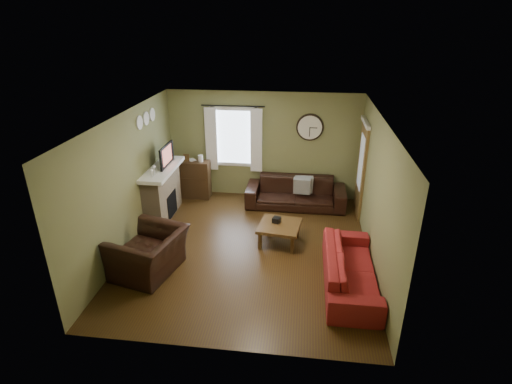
# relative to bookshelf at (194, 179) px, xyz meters

# --- Properties ---
(floor) EXTENTS (4.60, 5.20, 0.00)m
(floor) POSITION_rel_bookshelf_xyz_m (1.68, -2.25, -0.47)
(floor) COLOR #3B2610
(floor) RESTS_ON ground
(ceiling) EXTENTS (4.60, 5.20, 0.00)m
(ceiling) POSITION_rel_bookshelf_xyz_m (1.68, -2.25, 2.13)
(ceiling) COLOR white
(ceiling) RESTS_ON ground
(wall_left) EXTENTS (0.00, 5.20, 2.60)m
(wall_left) POSITION_rel_bookshelf_xyz_m (-0.62, -2.25, 0.83)
(wall_left) COLOR olive
(wall_left) RESTS_ON ground
(wall_right) EXTENTS (0.00, 5.20, 2.60)m
(wall_right) POSITION_rel_bookshelf_xyz_m (3.98, -2.25, 0.83)
(wall_right) COLOR olive
(wall_right) RESTS_ON ground
(wall_back) EXTENTS (4.60, 0.00, 2.60)m
(wall_back) POSITION_rel_bookshelf_xyz_m (1.68, 0.35, 0.83)
(wall_back) COLOR olive
(wall_back) RESTS_ON ground
(wall_front) EXTENTS (4.60, 0.00, 2.60)m
(wall_front) POSITION_rel_bookshelf_xyz_m (1.68, -4.85, 0.83)
(wall_front) COLOR olive
(wall_front) RESTS_ON ground
(fireplace) EXTENTS (0.40, 1.40, 1.10)m
(fireplace) POSITION_rel_bookshelf_xyz_m (-0.42, -1.10, 0.08)
(fireplace) COLOR tan
(fireplace) RESTS_ON floor
(firebox) EXTENTS (0.04, 0.60, 0.55)m
(firebox) POSITION_rel_bookshelf_xyz_m (-0.23, -1.10, -0.17)
(firebox) COLOR black
(firebox) RESTS_ON fireplace
(mantel) EXTENTS (0.58, 1.60, 0.08)m
(mantel) POSITION_rel_bookshelf_xyz_m (-0.39, -1.10, 0.67)
(mantel) COLOR white
(mantel) RESTS_ON fireplace
(tv) EXTENTS (0.08, 0.60, 0.35)m
(tv) POSITION_rel_bookshelf_xyz_m (-0.37, -0.95, 0.88)
(tv) COLOR black
(tv) RESTS_ON mantel
(tv_screen) EXTENTS (0.02, 0.62, 0.36)m
(tv_screen) POSITION_rel_bookshelf_xyz_m (-0.29, -0.95, 0.94)
(tv_screen) COLOR #994C3F
(tv_screen) RESTS_ON mantel
(medallion_left) EXTENTS (0.28, 0.28, 0.03)m
(medallion_left) POSITION_rel_bookshelf_xyz_m (-0.60, -1.45, 1.78)
(medallion_left) COLOR white
(medallion_left) RESTS_ON wall_left
(medallion_mid) EXTENTS (0.28, 0.28, 0.03)m
(medallion_mid) POSITION_rel_bookshelf_xyz_m (-0.60, -1.10, 1.78)
(medallion_mid) COLOR white
(medallion_mid) RESTS_ON wall_left
(medallion_right) EXTENTS (0.28, 0.28, 0.03)m
(medallion_right) POSITION_rel_bookshelf_xyz_m (-0.60, -0.75, 1.78)
(medallion_right) COLOR white
(medallion_right) RESTS_ON wall_left
(window_pane) EXTENTS (1.00, 0.02, 1.30)m
(window_pane) POSITION_rel_bookshelf_xyz_m (0.98, 0.33, 1.03)
(window_pane) COLOR silver
(window_pane) RESTS_ON wall_back
(curtain_rod) EXTENTS (0.03, 0.03, 1.50)m
(curtain_rod) POSITION_rel_bookshelf_xyz_m (0.98, 0.23, 1.80)
(curtain_rod) COLOR black
(curtain_rod) RESTS_ON wall_back
(curtain_left) EXTENTS (0.28, 0.04, 1.55)m
(curtain_left) POSITION_rel_bookshelf_xyz_m (0.43, 0.23, 0.98)
(curtain_left) COLOR white
(curtain_left) RESTS_ON wall_back
(curtain_right) EXTENTS (0.28, 0.04, 1.55)m
(curtain_right) POSITION_rel_bookshelf_xyz_m (1.53, 0.23, 0.98)
(curtain_right) COLOR white
(curtain_right) RESTS_ON wall_back
(wall_clock) EXTENTS (0.64, 0.06, 0.64)m
(wall_clock) POSITION_rel_bookshelf_xyz_m (2.78, 0.30, 1.33)
(wall_clock) COLOR white
(wall_clock) RESTS_ON wall_back
(door) EXTENTS (0.05, 0.90, 2.10)m
(door) POSITION_rel_bookshelf_xyz_m (3.95, -0.40, 0.58)
(door) COLOR brown
(door) RESTS_ON floor
(bookshelf) EXTENTS (0.80, 0.34, 0.95)m
(bookshelf) POSITION_rel_bookshelf_xyz_m (0.00, 0.00, 0.00)
(bookshelf) COLOR #352313
(bookshelf) RESTS_ON floor
(book) EXTENTS (0.26, 0.27, 0.02)m
(book) POSITION_rel_bookshelf_xyz_m (-0.10, 0.01, 0.49)
(book) COLOR #4B3318
(book) RESTS_ON bookshelf
(sofa_brown) EXTENTS (2.33, 0.91, 0.68)m
(sofa_brown) POSITION_rel_bookshelf_xyz_m (2.52, -0.19, -0.13)
(sofa_brown) COLOR black
(sofa_brown) RESTS_ON floor
(pillow_left) EXTENTS (0.43, 0.16, 0.42)m
(pillow_left) POSITION_rel_bookshelf_xyz_m (2.71, -0.17, 0.08)
(pillow_left) COLOR gray
(pillow_left) RESTS_ON sofa_brown
(pillow_right) EXTENTS (0.40, 0.15, 0.40)m
(pillow_right) POSITION_rel_bookshelf_xyz_m (2.66, -0.27, 0.08)
(pillow_right) COLOR gray
(pillow_right) RESTS_ON sofa_brown
(sofa_red) EXTENTS (0.84, 2.16, 0.63)m
(sofa_red) POSITION_rel_bookshelf_xyz_m (3.54, -3.15, -0.16)
(sofa_red) COLOR maroon
(sofa_red) RESTS_ON floor
(armchair) EXTENTS (1.31, 1.42, 0.78)m
(armchair) POSITION_rel_bookshelf_xyz_m (0.06, -3.21, -0.08)
(armchair) COLOR black
(armchair) RESTS_ON floor
(coffee_table) EXTENTS (0.89, 0.89, 0.42)m
(coffee_table) POSITION_rel_bookshelf_xyz_m (2.26, -1.95, -0.26)
(coffee_table) COLOR #4B3318
(coffee_table) RESTS_ON floor
(tissue_box) EXTENTS (0.18, 0.18, 0.11)m
(tissue_box) POSITION_rel_bookshelf_xyz_m (2.20, -1.88, -0.07)
(tissue_box) COLOR black
(tissue_box) RESTS_ON coffee_table
(wine_glass_a) EXTENTS (0.06, 0.06, 0.18)m
(wine_glass_a) POSITION_rel_bookshelf_xyz_m (-0.37, -1.67, 0.80)
(wine_glass_a) COLOR white
(wine_glass_a) RESTS_ON mantel
(wine_glass_b) EXTENTS (0.07, 0.07, 0.21)m
(wine_glass_b) POSITION_rel_bookshelf_xyz_m (-0.37, -1.53, 0.81)
(wine_glass_b) COLOR white
(wine_glass_b) RESTS_ON mantel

